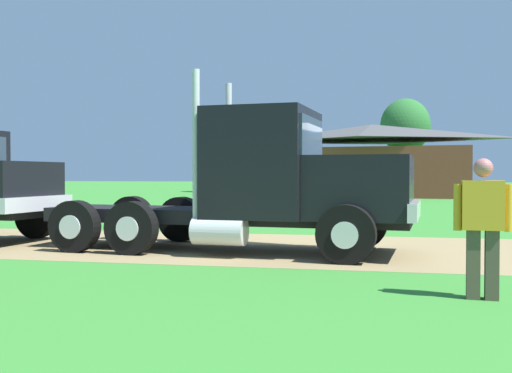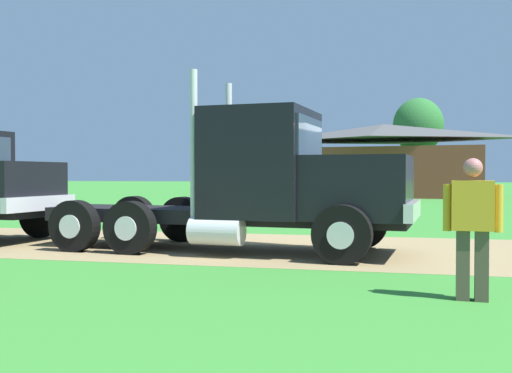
% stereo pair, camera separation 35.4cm
% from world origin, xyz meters
% --- Properties ---
extents(ground_plane, '(200.00, 200.00, 0.00)m').
position_xyz_m(ground_plane, '(0.00, 0.00, 0.00)').
color(ground_plane, '#388730').
extents(dirt_track, '(120.00, 5.41, 0.01)m').
position_xyz_m(dirt_track, '(0.00, 0.00, 0.00)').
color(dirt_track, '#988156').
rests_on(dirt_track, ground_plane).
extents(truck_foreground_white, '(7.67, 3.18, 3.52)m').
position_xyz_m(truck_foreground_white, '(-0.09, -0.72, 1.33)').
color(truck_foreground_white, black).
rests_on(truck_foreground_white, ground_plane).
extents(visitor_walking_mid, '(0.69, 0.30, 1.75)m').
position_xyz_m(visitor_walking_mid, '(3.25, -4.56, 0.96)').
color(visitor_walking_mid, gold).
rests_on(visitor_walking_mid, ground_plane).
extents(shed_building, '(14.75, 9.70, 4.97)m').
position_xyz_m(shed_building, '(1.34, 30.16, 2.40)').
color(shed_building, brown).
rests_on(shed_building, ground_plane).
extents(tree_left, '(3.50, 3.50, 6.22)m').
position_xyz_m(tree_left, '(-10.05, 36.20, 4.26)').
color(tree_left, '#513823').
rests_on(tree_left, ground_plane).
extents(tree_mid, '(3.91, 3.91, 7.48)m').
position_xyz_m(tree_mid, '(3.86, 36.60, 5.30)').
color(tree_mid, '#513823').
rests_on(tree_mid, ground_plane).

